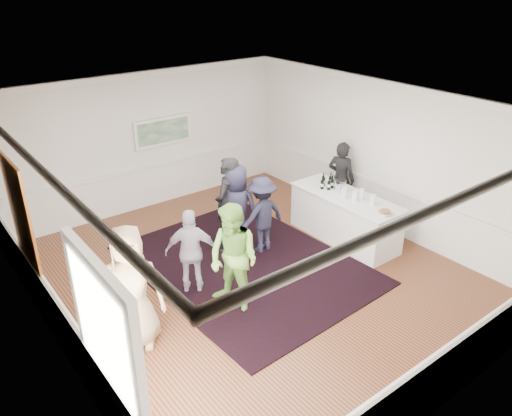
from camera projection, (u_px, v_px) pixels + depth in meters
floor at (252, 275)px, 9.37m from camera, size 8.00×8.00×0.00m
ceiling at (251, 107)px, 7.98m from camera, size 7.00×8.00×0.02m
wall_left at (46, 263)px, 6.75m from camera, size 0.02×8.00×3.20m
wall_right at (382, 156)px, 10.60m from camera, size 0.02×8.00×3.20m
wall_back at (147, 141)px, 11.53m from camera, size 7.00×0.02×3.20m
wall_front at (458, 310)px, 5.82m from camera, size 7.00×0.02×3.20m
wainscoting at (252, 252)px, 9.15m from camera, size 7.00×8.00×1.00m
mirror at (20, 215)px, 7.62m from camera, size 0.05×1.25×1.85m
doorway at (107, 348)px, 5.50m from camera, size 0.10×1.78×2.56m
landscape_painting at (163, 131)px, 11.64m from camera, size 1.44×0.06×0.66m
area_rug at (245, 265)px, 9.69m from camera, size 3.76×4.82×0.02m
serving_table at (345, 217)px, 10.45m from camera, size 0.93×2.46×1.00m
bartender at (341, 179)px, 11.36m from camera, size 0.62×0.75×1.76m
guest_tan at (131, 288)px, 7.27m from camera, size 1.16×1.03×1.99m
guest_green at (234, 258)px, 8.13m from camera, size 0.93×1.07×1.88m
guest_lilac at (192, 252)px, 8.62m from camera, size 0.98×0.84×1.58m
guest_dark_a at (262, 215)px, 9.90m from camera, size 1.03×0.59×1.59m
guest_dark_b at (228, 205)px, 9.84m from camera, size 0.86×0.80×1.98m
guest_navy at (236, 209)px, 9.87m from camera, size 1.00×1.06×1.83m
wine_bottles at (329, 180)px, 10.57m from camera, size 0.42×0.30×0.31m
juice_pitchers at (358, 195)px, 9.96m from camera, size 0.33×0.71×0.24m
ice_bucket at (340, 186)px, 10.40m from camera, size 0.26×0.26×0.25m
nut_bowl at (385, 212)px, 9.45m from camera, size 0.28×0.28×0.08m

